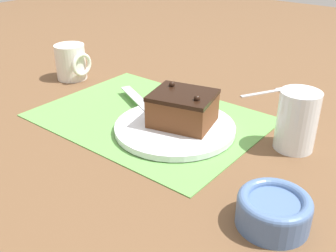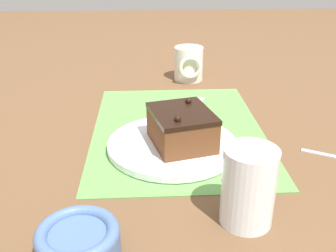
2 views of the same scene
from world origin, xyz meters
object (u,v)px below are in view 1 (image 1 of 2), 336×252
Objects in this scene: chocolate_cake at (184,108)px; drinking_glass at (297,121)px; cake_plate at (175,127)px; dessert_fork at (272,91)px; coffee_mug at (71,62)px; small_bowl at (274,210)px; serving_knife at (152,111)px.

drinking_glass is (0.20, 0.07, 0.01)m from chocolate_cake.
dessert_fork is at bearing 79.28° from cake_plate.
chocolate_cake is 1.55× the size of coffee_mug.
drinking_glass is 1.23× the size of coffee_mug.
serving_knife is at bearing 157.37° from small_bowl.
drinking_glass is (0.21, 0.09, 0.05)m from cake_plate.
chocolate_cake is 0.21m from drinking_glass.
dessert_fork is (0.06, 0.31, -0.01)m from cake_plate.
coffee_mug reaches higher than cake_plate.
drinking_glass reaches higher than small_bowl.
serving_knife is 0.37m from small_bowl.
serving_knife is 1.99× the size of drinking_glass.
cake_plate is 0.04m from chocolate_cake.
coffee_mug is at bearing -122.59° from dessert_fork.
cake_plate is at bearing -74.09° from serving_knife.
coffee_mug reaches higher than serving_knife.
serving_knife is 2.45× the size of coffee_mug.
dessert_fork is (0.46, 0.25, -0.04)m from coffee_mug.
coffee_mug is at bearing 170.03° from cake_plate.
serving_knife is at bearing -164.76° from drinking_glass.
chocolate_cake is 1.39× the size of small_bowl.
coffee_mug is (-0.40, 0.05, -0.00)m from chocolate_cake.
serving_knife is (-0.07, 0.01, 0.01)m from cake_plate.
cake_plate is at bearing -157.09° from drinking_glass.
small_bowl is (0.06, -0.22, -0.03)m from drinking_glass.
dessert_fork is at bearing 79.87° from chocolate_cake.
small_bowl is 1.11× the size of coffee_mug.
serving_knife reaches higher than dessert_fork.
small_bowl is (0.34, -0.14, 0.00)m from serving_knife.
cake_plate is 1.72× the size of dessert_fork.
coffee_mug reaches higher than chocolate_cake.
drinking_glass is 0.28m from dessert_fork.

